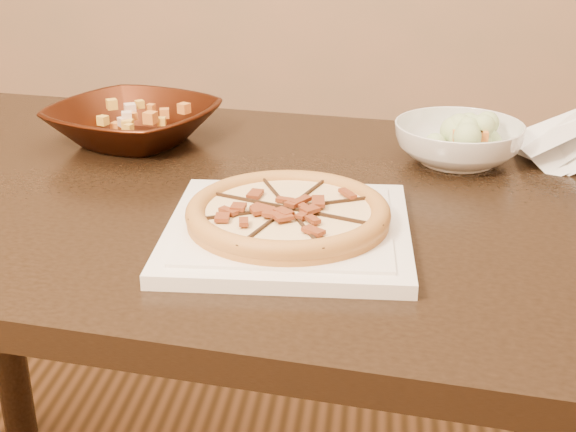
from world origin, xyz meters
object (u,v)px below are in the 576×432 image
Objects in this scene: plate at (288,230)px; bronze_bowl at (134,124)px; pizza at (288,213)px; dining_table at (227,259)px; salad_bowl at (458,143)px.

bronze_bowl reaches higher than plate.
plate is 0.02m from pizza.
dining_table is 0.41m from salad_bowl.
pizza is 1.26× the size of salad_bowl.
plate is 1.18× the size of bronze_bowl.
salad_bowl is at bearing 25.22° from dining_table.
bronze_bowl is (-0.31, 0.35, -0.00)m from pizza.
pizza is at bearing -125.81° from salad_bowl.
bronze_bowl is (-0.31, 0.35, 0.02)m from plate.
bronze_bowl is at bearing 130.87° from pizza.
pizza is at bearing -54.60° from dining_table.
dining_table is 5.39× the size of pizza.
dining_table is 4.35× the size of plate.
plate is 0.39m from salad_bowl.
plate is at bearing -49.13° from bronze_bowl.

